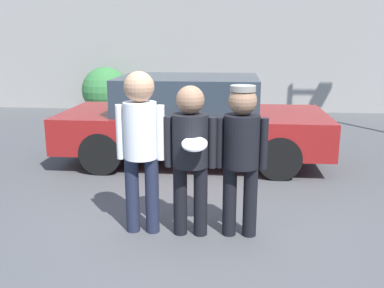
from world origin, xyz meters
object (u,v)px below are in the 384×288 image
person_right (241,148)px  shrub (106,90)px  person_left (140,138)px  parked_car_near (192,119)px  person_middle_with_frisbee (190,148)px

person_right → shrub: 8.21m
person_left → person_right: person_left is taller
shrub → person_left: bearing=-70.6°
person_right → parked_car_near: size_ratio=0.37×
person_right → parked_car_near: person_right is taller
person_left → person_right: size_ratio=1.08×
person_middle_with_frisbee → person_right: person_right is taller
person_right → parked_car_near: bearing=105.5°
person_left → person_middle_with_frisbee: bearing=-2.2°
person_middle_with_frisbee → person_left: bearing=177.8°
person_right → shrub: (-3.65, 7.34, -0.33)m
person_left → parked_car_near: person_left is taller
person_middle_with_frisbee → parked_car_near: bearing=95.1°
person_middle_with_frisbee → person_right: size_ratio=1.00×
person_left → shrub: person_left is taller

